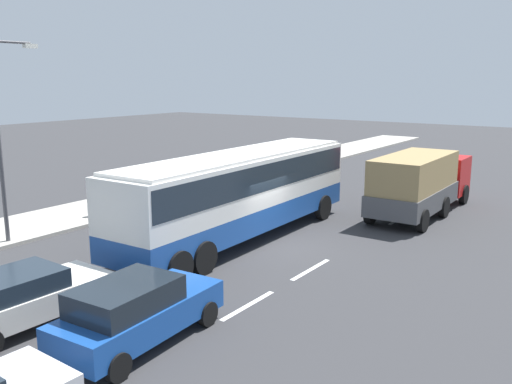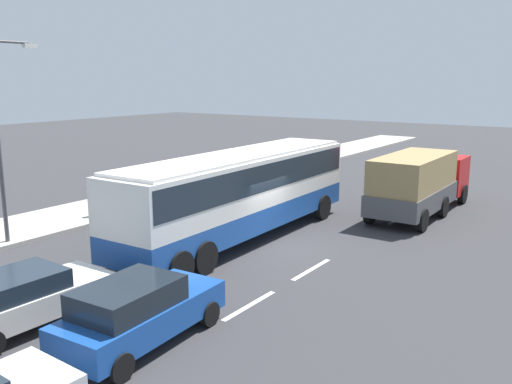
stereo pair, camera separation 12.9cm
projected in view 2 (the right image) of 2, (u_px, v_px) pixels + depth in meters
name	position (u px, v px, depth m)	size (l,w,h in m)	color
ground_plane	(270.00, 245.00, 20.68)	(120.00, 120.00, 0.00)	#333335
sidewalk_curb	(100.00, 209.00, 26.06)	(80.00, 4.00, 0.15)	#A8A399
lane_centreline	(235.00, 314.00, 14.62)	(26.25, 0.16, 0.01)	white
coach_bus	(240.00, 187.00, 20.97)	(12.46, 2.99, 3.39)	#1E4C9E
cargo_truck	(420.00, 181.00, 25.19)	(8.11, 2.57, 2.85)	red
car_white_minivan	(25.00, 297.00, 13.77)	(4.31, 1.99, 1.46)	white
car_blue_saloon	(138.00, 311.00, 12.80)	(4.48, 2.05, 1.61)	#194799
pedestrian_near_curb	(98.00, 197.00, 24.37)	(0.32, 0.32, 1.51)	#38334C
pedestrian_at_crossing	(232.00, 164.00, 32.75)	(0.32, 0.32, 1.73)	brown
street_lamp	(2.00, 127.00, 19.94)	(1.92, 0.24, 7.48)	#47474C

